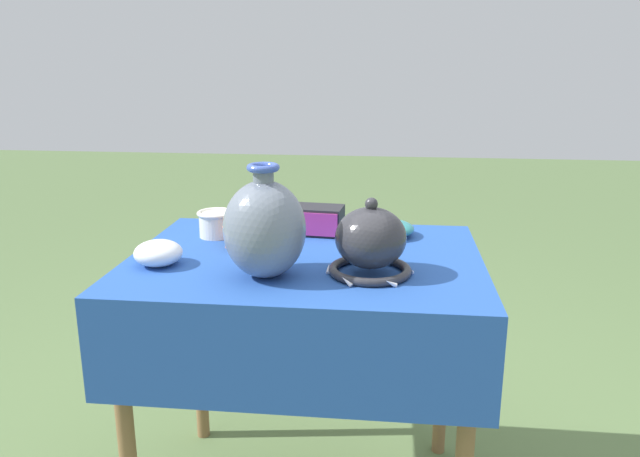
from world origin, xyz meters
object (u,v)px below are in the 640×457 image
object	(u,v)px
vase_tall_bulbous	(265,228)
vase_dome_bell	(371,243)
cup_wide_ivory	(216,223)
bowl_shallow_teal	(388,228)
cup_wide_terracotta	(242,234)
bowl_shallow_porcelain	(158,253)
pot_squat_ochre	(257,226)
mosaic_tile_box	(317,220)

from	to	relation	value
vase_tall_bulbous	vase_dome_bell	xyz separation A→B (m)	(0.26, 0.05, -0.04)
cup_wide_ivory	bowl_shallow_teal	bearing A→B (deg)	6.81
vase_dome_bell	cup_wide_ivory	bearing A→B (deg)	148.55
vase_dome_bell	cup_wide_terracotta	bearing A→B (deg)	152.09
vase_tall_bulbous	vase_dome_bell	world-z (taller)	vase_tall_bulbous
vase_dome_bell	bowl_shallow_teal	bearing A→B (deg)	82.88
bowl_shallow_teal	bowl_shallow_porcelain	world-z (taller)	bowl_shallow_porcelain
vase_dome_bell	cup_wide_terracotta	world-z (taller)	vase_dome_bell
vase_tall_bulbous	bowl_shallow_teal	size ratio (longest dim) A/B	1.82
vase_tall_bulbous	vase_dome_bell	distance (m)	0.26
pot_squat_ochre	cup_wide_ivory	world-z (taller)	cup_wide_ivory
vase_dome_bell	bowl_shallow_teal	world-z (taller)	vase_dome_bell
bowl_shallow_porcelain	mosaic_tile_box	bearing A→B (deg)	42.84
vase_dome_bell	bowl_shallow_porcelain	distance (m)	0.55
mosaic_tile_box	cup_wide_ivory	xyz separation A→B (m)	(-0.30, -0.07, 0.00)
vase_tall_bulbous	cup_wide_ivory	bearing A→B (deg)	122.95
vase_tall_bulbous	cup_wide_ivory	size ratio (longest dim) A/B	2.49
pot_squat_ochre	bowl_shallow_porcelain	size ratio (longest dim) A/B	0.82
pot_squat_ochre	cup_wide_terracotta	bearing A→B (deg)	-95.23
pot_squat_ochre	bowl_shallow_porcelain	bearing A→B (deg)	-120.13
pot_squat_ochre	vase_tall_bulbous	bearing A→B (deg)	-75.22
bowl_shallow_teal	pot_squat_ochre	distance (m)	0.40
mosaic_tile_box	cup_wide_ivory	world-z (taller)	mosaic_tile_box
mosaic_tile_box	vase_dome_bell	bearing A→B (deg)	-57.99
bowl_shallow_porcelain	cup_wide_ivory	size ratio (longest dim) A/B	1.11
vase_tall_bulbous	bowl_shallow_teal	world-z (taller)	vase_tall_bulbous
vase_dome_bell	mosaic_tile_box	size ratio (longest dim) A/B	1.25
mosaic_tile_box	bowl_shallow_porcelain	bearing A→B (deg)	-131.41
vase_dome_bell	mosaic_tile_box	distance (m)	0.40
cup_wide_terracotta	bowl_shallow_porcelain	bearing A→B (deg)	-133.60
cup_wide_terracotta	bowl_shallow_teal	world-z (taller)	cup_wide_terracotta
vase_dome_bell	mosaic_tile_box	world-z (taller)	vase_dome_bell
mosaic_tile_box	bowl_shallow_teal	size ratio (longest dim) A/B	1.13
cup_wide_terracotta	bowl_shallow_porcelain	distance (m)	0.26
bowl_shallow_porcelain	pot_squat_ochre	bearing A→B (deg)	59.87
vase_tall_bulbous	cup_wide_terracotta	xyz separation A→B (m)	(-0.12, 0.24, -0.09)
mosaic_tile_box	bowl_shallow_teal	distance (m)	0.22
vase_dome_bell	bowl_shallow_porcelain	size ratio (longest dim) A/B	1.75
vase_tall_bulbous	mosaic_tile_box	world-z (taller)	vase_tall_bulbous
vase_tall_bulbous	bowl_shallow_porcelain	world-z (taller)	vase_tall_bulbous
mosaic_tile_box	cup_wide_terracotta	world-z (taller)	mosaic_tile_box
bowl_shallow_teal	cup_wide_ivory	world-z (taller)	cup_wide_ivory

